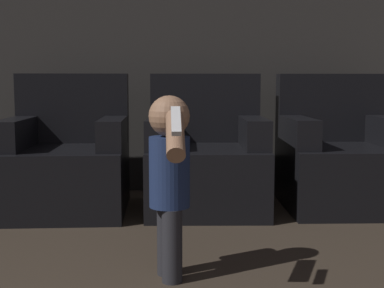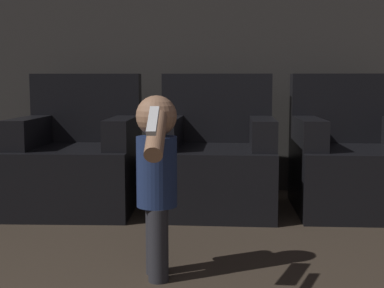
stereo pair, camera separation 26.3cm
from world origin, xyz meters
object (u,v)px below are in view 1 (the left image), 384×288
(armchair_right, at_px, (340,161))
(person_toddler, at_px, (170,172))
(armchair_left, at_px, (67,163))
(armchair_middle, at_px, (206,162))

(armchair_right, distance_m, person_toddler, 1.84)
(armchair_left, height_order, person_toddler, armchair_left)
(armchair_left, bearing_deg, armchair_middle, 0.24)
(armchair_middle, distance_m, armchair_right, 0.96)
(armchair_middle, relative_size, person_toddler, 1.15)
(armchair_left, distance_m, armchair_right, 1.92)
(armchair_right, bearing_deg, armchair_left, -178.40)
(armchair_left, relative_size, armchair_middle, 1.00)
(armchair_middle, bearing_deg, armchair_right, 2.80)
(armchair_left, distance_m, armchair_middle, 0.96)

